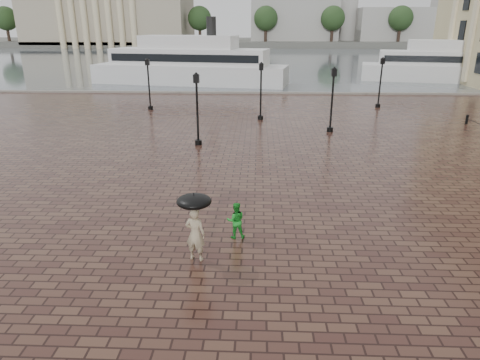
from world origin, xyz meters
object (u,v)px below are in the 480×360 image
(adult_pedestrian, at_px, (195,234))
(child_pedestrian, at_px, (236,220))
(street_lamps, at_px, (266,91))
(ferry_near, at_px, (190,64))
(ferry_far, at_px, (449,65))

(adult_pedestrian, height_order, child_pedestrian, adult_pedestrian)
(street_lamps, distance_m, ferry_near, 24.60)
(ferry_near, bearing_deg, street_lamps, -56.86)
(adult_pedestrian, relative_size, ferry_far, 0.08)
(street_lamps, relative_size, adult_pedestrian, 11.77)
(street_lamps, relative_size, ferry_near, 0.83)
(ferry_near, height_order, ferry_far, ferry_near)
(street_lamps, xyz_separation_m, child_pedestrian, (-1.34, -20.27, -1.65))
(child_pedestrian, bearing_deg, street_lamps, -101.88)
(child_pedestrian, bearing_deg, ferry_near, -87.32)
(adult_pedestrian, bearing_deg, ferry_far, -104.51)
(street_lamps, bearing_deg, ferry_near, 112.75)
(adult_pedestrian, distance_m, ferry_far, 55.74)
(adult_pedestrian, relative_size, ferry_near, 0.07)
(adult_pedestrian, height_order, ferry_far, ferry_far)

